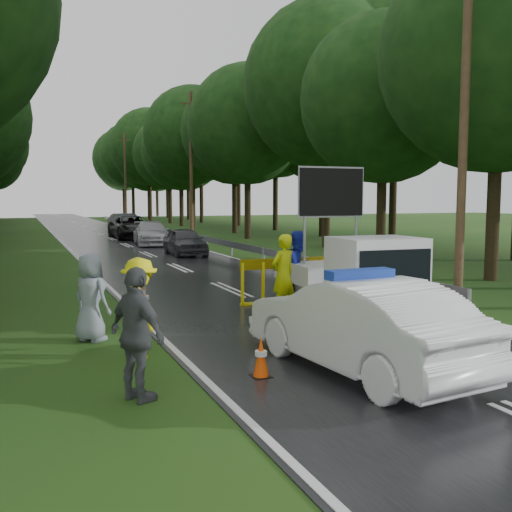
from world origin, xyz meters
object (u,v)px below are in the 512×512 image
work_truck (352,275)px  queue_car_first (185,241)px  barrier (293,269)px  queue_car_third (133,227)px  police_sedan (359,325)px  civilian (299,268)px  officer (283,275)px  queue_car_fourth (126,223)px  queue_car_second (152,233)px

work_truck → queue_car_first: size_ratio=1.15×
barrier → queue_car_third: queue_car_third is taller
police_sedan → civilian: size_ratio=2.41×
officer → civilian: civilian is taller
work_truck → queue_car_fourth: size_ratio=0.95×
work_truck → civilian: 1.71m
barrier → queue_car_first: queue_car_first is taller
civilian → queue_car_fourth: (1.39, 33.99, -0.19)m
barrier → queue_car_second: bearing=91.3°
queue_car_first → queue_car_second: queue_car_second is taller
officer → civilian: bearing=-154.1°
queue_car_first → police_sedan: bearing=-96.4°
police_sedan → barrier: police_sedan is taller
barrier → queue_car_fourth: queue_car_fourth is taller
officer → civilian: (0.94, 1.00, 0.00)m
police_sedan → barrier: (1.72, 5.85, 0.17)m
officer → queue_car_second: 21.92m
work_truck → civilian: bearing=113.4°
officer → queue_car_second: size_ratio=0.40×
queue_car_second → work_truck: bearing=-84.0°
civilian → queue_car_first: civilian is taller
civilian → queue_car_fourth: size_ratio=0.41×
police_sedan → officer: bearing=-106.2°
police_sedan → work_truck: size_ratio=1.04×
barrier → civilian: size_ratio=1.51×
queue_car_third → queue_car_fourth: size_ratio=1.19×
work_truck → queue_car_second: size_ratio=0.94×
officer → civilian: 1.37m
queue_car_first → queue_car_fourth: bearing=89.6°
civilian → officer: bearing=-162.0°
officer → queue_car_third: officer is taller
barrier → queue_car_third: 26.54m
officer → queue_car_fourth: bearing=-114.7°
queue_car_second → barrier: bearing=-85.7°
work_truck → barrier: work_truck is taller
work_truck → queue_car_first: 15.77m
queue_car_first → queue_car_fourth: size_ratio=0.83×
work_truck → barrier: bearing=110.5°
queue_car_second → queue_car_fourth: size_ratio=1.01×
barrier → queue_car_first: bearing=89.6°
queue_car_second → queue_car_first: bearing=-82.1°
civilian → queue_car_first: (0.86, 14.16, -0.30)m
police_sedan → queue_car_first: 19.85m
civilian → barrier: bearing=64.0°
officer → queue_car_first: (1.80, 15.16, -0.30)m
police_sedan → queue_car_fourth: bearing=-100.7°
civilian → police_sedan: bearing=-136.3°
officer → queue_car_fourth: 35.07m
police_sedan → work_truck: (2.33, 3.92, 0.20)m
officer → queue_car_second: officer is taller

